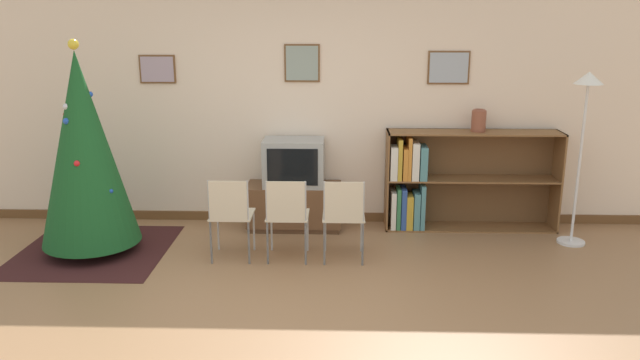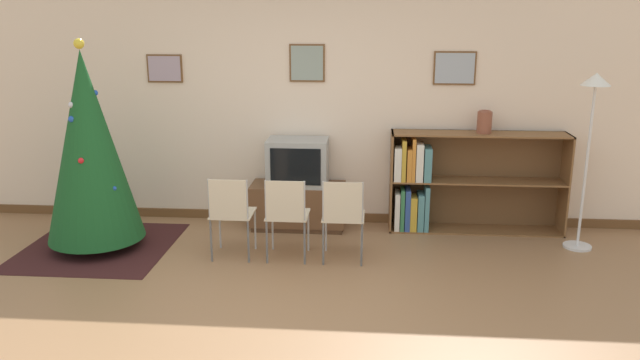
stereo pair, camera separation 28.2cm
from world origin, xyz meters
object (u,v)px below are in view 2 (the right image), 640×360
christmas_tree (89,147)px  bookshelf (445,184)px  folding_chair_center (287,213)px  standing_lamp (592,116)px  folding_chair_right (343,215)px  tv_console (298,206)px  television (298,162)px  folding_chair_left (231,212)px  vase (484,122)px

christmas_tree → bookshelf: size_ratio=1.11×
folding_chair_center → standing_lamp: (2.91, 0.57, 0.88)m
bookshelf → standing_lamp: bearing=-19.1°
folding_chair_right → christmas_tree: bearing=175.7°
tv_console → standing_lamp: size_ratio=0.58×
bookshelf → christmas_tree: bearing=-166.9°
television → folding_chair_left: (-0.54, -0.95, -0.27)m
folding_chair_center → vase: size_ratio=3.42×
christmas_tree → folding_chair_right: size_ratio=2.53×
television → folding_chair_right: television is taller
christmas_tree → vase: christmas_tree is taller
christmas_tree → folding_chair_center: 2.05m
tv_console → folding_chair_left: (-0.54, -0.96, 0.22)m
bookshelf → vase: bearing=-0.2°
tv_console → folding_chair_right: folding_chair_right is taller
folding_chair_left → folding_chair_center: 0.54m
folding_chair_left → tv_console: bearing=60.7°
bookshelf → vase: (0.37, -0.00, 0.68)m
folding_chair_left → vase: size_ratio=3.42×
television → vase: vase is taller
christmas_tree → standing_lamp: (4.87, 0.38, 0.32)m
bookshelf → folding_chair_left: bearing=-154.5°
christmas_tree → folding_chair_center: bearing=-5.4°
folding_chair_center → folding_chair_right: bearing=0.0°
tv_console → folding_chair_right: size_ratio=1.26×
tv_console → standing_lamp: bearing=-7.7°
christmas_tree → vase: size_ratio=8.66×
folding_chair_center → folding_chair_right: same height
folding_chair_center → tv_console: bearing=90.0°
folding_chair_left → folding_chair_right: size_ratio=1.00×
television → folding_chair_center: size_ratio=0.79×
tv_console → folding_chair_right: 1.12m
television → folding_chair_left: television is taller
television → standing_lamp: size_ratio=0.37×
television → folding_chair_right: size_ratio=0.79×
standing_lamp → television: bearing=172.4°
tv_console → vase: (1.97, 0.06, 0.96)m
television → standing_lamp: bearing=-7.6°
folding_chair_left → folding_chair_right: (1.07, 0.00, 0.00)m
christmas_tree → television: (1.97, 0.77, -0.29)m
tv_console → christmas_tree: bearing=-158.6°
folding_chair_left → folding_chair_center: bearing=0.0°
tv_console → television: (-0.00, -0.00, 0.50)m
folding_chair_right → standing_lamp: standing_lamp is taller
folding_chair_center → standing_lamp: 3.09m
folding_chair_center → bookshelf: size_ratio=0.44×
vase → christmas_tree: bearing=-168.1°
folding_chair_right → bookshelf: size_ratio=0.44×
bookshelf → vase: size_ratio=7.78×
folding_chair_right → bookshelf: (1.06, 1.02, 0.05)m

